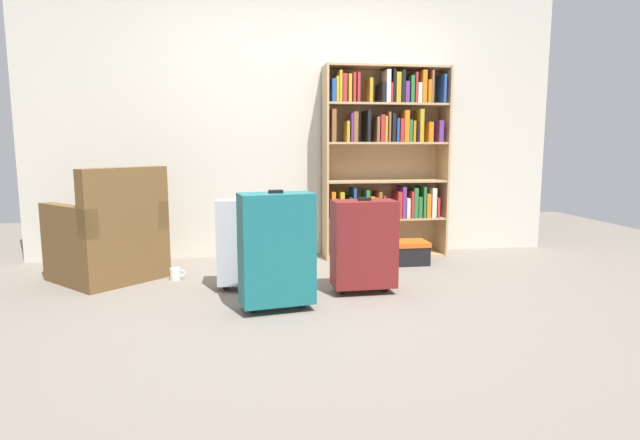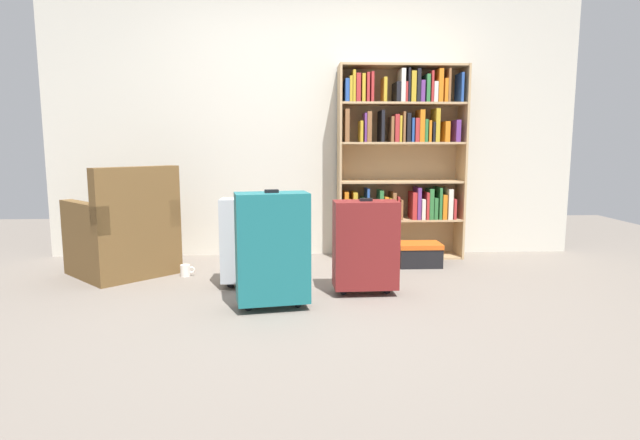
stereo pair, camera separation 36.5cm
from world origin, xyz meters
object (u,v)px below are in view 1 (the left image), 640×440
mug (175,274)px  suitcase_dark_red (364,244)px  bookshelf (386,153)px  suitcase_teal (276,249)px  storage_box (406,252)px  armchair (109,240)px  suitcase_silver (244,241)px

mug → suitcase_dark_red: suitcase_dark_red is taller
bookshelf → suitcase_teal: size_ratio=2.27×
storage_box → suitcase_dark_red: size_ratio=0.55×
mug → suitcase_teal: suitcase_teal is taller
armchair → suitcase_silver: armchair is taller
storage_box → suitcase_silver: 1.60m
suitcase_dark_red → suitcase_teal: suitcase_teal is taller
mug → suitcase_silver: 0.72m
bookshelf → mug: (-1.90, -0.66, -0.94)m
mug → armchair: bearing=168.8°
armchair → suitcase_dark_red: (1.91, -0.68, 0.05)m
bookshelf → suitcase_teal: bookshelf is taller
armchair → suitcase_teal: 1.61m
mug → storage_box: (2.00, 0.27, 0.06)m
bookshelf → storage_box: 0.97m
mug → suitcase_silver: size_ratio=0.17×
mug → suitcase_teal: size_ratio=0.15×
armchair → storage_box: size_ratio=2.60×
suitcase_teal → suitcase_silver: (-0.20, 0.54, -0.05)m
armchair → storage_box: armchair is taller
bookshelf → mug: bearing=-160.9°
suitcase_teal → mug: bearing=130.0°
bookshelf → suitcase_teal: (-1.15, -1.55, -0.58)m
bookshelf → mug: size_ratio=14.90×
storage_box → mug: bearing=-172.4°
suitcase_teal → storage_box: bearing=42.9°
suitcase_silver → storage_box: bearing=23.1°
suitcase_teal → suitcase_silver: size_ratio=1.13×
suitcase_silver → armchair: bearing=156.7°
suitcase_teal → suitcase_dark_red: bearing=25.7°
armchair → mug: armchair is taller
mug → suitcase_dark_red: (1.40, -0.58, 0.31)m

